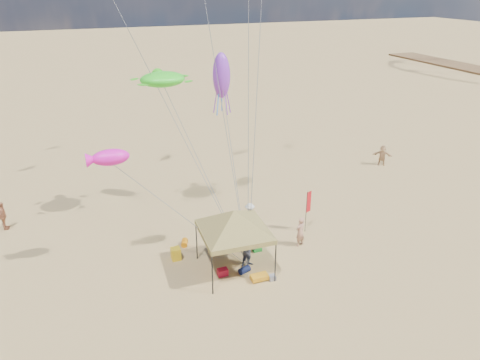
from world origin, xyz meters
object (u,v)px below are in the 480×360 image
(beach_cart, at_px, (259,277))
(person_near_c, at_px, (250,215))
(canopy_tent, at_px, (234,213))
(person_far_c, at_px, (382,155))
(chair_yellow, at_px, (176,254))
(person_near_a, at_px, (300,232))
(feather_flag, at_px, (308,204))
(cooler_blue, at_px, (253,233))
(person_near_b, at_px, (249,252))
(cooler_red, at_px, (223,272))
(person_far_a, at_px, (3,216))
(chair_green, at_px, (257,245))

(beach_cart, xyz_separation_m, person_near_c, (1.65, 5.33, 0.62))
(beach_cart, height_order, person_near_c, person_near_c)
(canopy_tent, distance_m, person_near_c, 5.36)
(person_far_c, bearing_deg, chair_yellow, -119.07)
(chair_yellow, relative_size, person_near_a, 0.39)
(canopy_tent, xyz_separation_m, feather_flag, (5.61, 2.25, -1.60))
(feather_flag, height_order, cooler_blue, feather_flag)
(person_near_b, height_order, person_near_c, person_near_b)
(person_near_c, distance_m, person_far_c, 15.38)
(canopy_tent, xyz_separation_m, beach_cart, (0.86, -1.37, -3.22))
(person_near_a, height_order, person_near_c, person_near_a)
(chair_yellow, distance_m, person_near_c, 5.53)
(cooler_blue, relative_size, beach_cart, 0.60)
(feather_flag, xyz_separation_m, cooler_blue, (-3.32, 0.58, -1.63))
(person_near_c, bearing_deg, cooler_red, 73.41)
(person_far_c, bearing_deg, beach_cart, -105.61)
(person_near_a, distance_m, person_near_c, 3.58)
(cooler_red, bearing_deg, person_near_c, 52.24)
(person_far_a, bearing_deg, person_near_b, -123.97)
(person_far_c, bearing_deg, cooler_blue, -115.10)
(person_near_a, relative_size, person_near_c, 1.11)
(person_near_b, relative_size, person_near_c, 1.08)
(cooler_blue, bearing_deg, person_far_a, 155.53)
(canopy_tent, xyz_separation_m, person_near_b, (0.85, 0.06, -2.54))
(chair_green, height_order, person_near_b, person_near_b)
(chair_yellow, distance_m, person_far_c, 20.90)
(feather_flag, bearing_deg, person_near_a, -132.10)
(cooler_blue, height_order, chair_green, chair_green)
(person_near_c, relative_size, person_far_c, 0.95)
(cooler_red, xyz_separation_m, person_near_b, (1.62, 0.33, 0.69))
(person_far_a, bearing_deg, cooler_red, -128.79)
(canopy_tent, relative_size, person_far_c, 3.86)
(feather_flag, bearing_deg, person_near_b, -155.22)
(cooler_red, height_order, person_near_c, person_near_c)
(feather_flag, xyz_separation_m, chair_green, (-3.76, -0.92, -1.47))
(feather_flag, relative_size, person_near_c, 1.66)
(canopy_tent, bearing_deg, person_near_c, 57.63)
(feather_flag, xyz_separation_m, beach_cart, (-4.75, -3.62, -1.62))
(feather_flag, height_order, person_near_c, feather_flag)
(chair_green, bearing_deg, person_far_c, 29.16)
(feather_flag, xyz_separation_m, person_near_a, (-1.21, -1.34, -0.92))
(cooler_blue, height_order, beach_cart, cooler_blue)
(beach_cart, relative_size, person_near_c, 0.55)
(cooler_blue, distance_m, person_far_c, 16.05)
(person_near_a, xyz_separation_m, person_far_a, (-16.16, 8.31, 0.01))
(cooler_blue, bearing_deg, beach_cart, -108.71)
(chair_green, height_order, person_far_a, person_far_a)
(chair_green, xyz_separation_m, person_near_b, (-0.99, -1.27, 0.53))
(person_near_c, xyz_separation_m, person_far_c, (14.28, 5.72, 0.04))
(canopy_tent, bearing_deg, person_near_b, 4.00)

